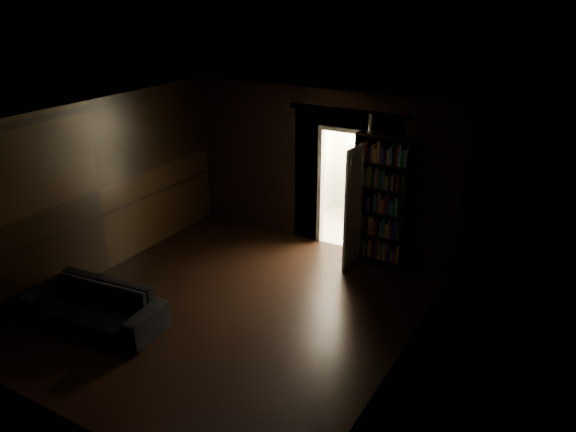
% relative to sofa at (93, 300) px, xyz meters
% --- Properties ---
extents(ground, '(5.50, 5.50, 0.00)m').
position_rel_sofa_xyz_m(ground, '(1.40, 1.27, -0.38)').
color(ground, black).
rests_on(ground, ground).
extents(room_walls, '(5.02, 5.61, 2.84)m').
position_rel_sofa_xyz_m(room_walls, '(1.39, 2.35, 1.30)').
color(room_walls, black).
rests_on(room_walls, ground).
extents(kitchen_alcove, '(2.20, 1.80, 2.60)m').
position_rel_sofa_xyz_m(kitchen_alcove, '(1.90, 5.14, 0.83)').
color(kitchen_alcove, beige).
rests_on(kitchen_alcove, ground).
extents(sofa, '(2.05, 1.06, 0.76)m').
position_rel_sofa_xyz_m(sofa, '(0.00, 0.00, 0.00)').
color(sofa, black).
rests_on(sofa, ground).
extents(bookshelf, '(0.94, 0.46, 2.20)m').
position_rel_sofa_xyz_m(bookshelf, '(2.65, 3.82, 0.72)').
color(bookshelf, black).
rests_on(bookshelf, ground).
extents(refrigerator, '(0.94, 0.91, 1.65)m').
position_rel_sofa_xyz_m(refrigerator, '(1.88, 5.38, 0.45)').
color(refrigerator, white).
rests_on(refrigerator, ground).
extents(door, '(0.11, 0.85, 2.05)m').
position_rel_sofa_xyz_m(door, '(2.34, 3.58, 0.65)').
color(door, silver).
rests_on(door, ground).
extents(figurine, '(0.11, 0.11, 0.31)m').
position_rel_sofa_xyz_m(figurine, '(2.40, 3.78, 1.98)').
color(figurine, silver).
rests_on(figurine, bookshelf).
extents(bottles, '(0.68, 0.27, 0.28)m').
position_rel_sofa_xyz_m(bottles, '(1.84, 5.37, 1.41)').
color(bottles, black).
rests_on(bottles, refrigerator).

